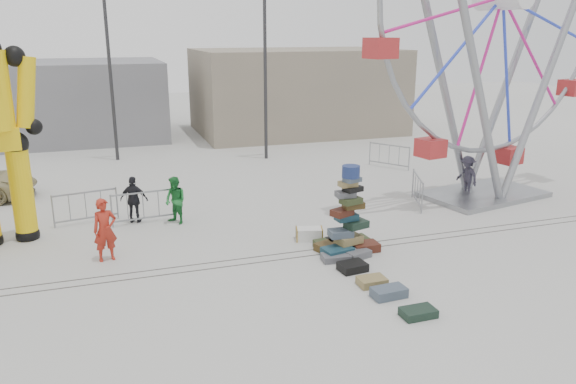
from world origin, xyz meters
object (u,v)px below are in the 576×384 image
object	(u,v)px
lamp_post_left	(112,66)
pedestrian_green	(175,200)
steamer_trunk	(309,234)
pedestrian_grey	(467,176)
barricade_wheel_back	(389,156)
pedestrian_black	(134,200)
ferris_wheel	(500,25)
pedestrian_red	(105,230)
barricade_dummy_c	(143,207)
barricade_dummy_b	(86,207)
suitcase_tower	(348,228)
barricade_wheel_front	(417,190)
lamp_post_right	(267,66)

from	to	relation	value
lamp_post_left	pedestrian_green	xyz separation A→B (m)	(1.37, -10.41, -3.70)
steamer_trunk	pedestrian_grey	world-z (taller)	pedestrian_grey
barricade_wheel_back	pedestrian_black	size ratio (longest dim) A/B	1.29
ferris_wheel	pedestrian_red	bearing A→B (deg)	176.39
lamp_post_left	pedestrian_grey	distance (m)	16.73
steamer_trunk	pedestrian_grey	distance (m)	7.81
steamer_trunk	barricade_dummy_c	distance (m)	5.59
barricade_dummy_b	pedestrian_green	world-z (taller)	pedestrian_green
lamp_post_left	barricade_dummy_c	distance (m)	10.82
pedestrian_red	pedestrian_black	xyz separation A→B (m)	(0.96, 3.01, -0.10)
ferris_wheel	barricade_wheel_back	xyz separation A→B (m)	(-1.16, 5.35, -5.74)
lamp_post_left	suitcase_tower	xyz separation A→B (m)	(5.69, -14.41, -3.77)
ferris_wheel	pedestrian_grey	distance (m)	5.56
barricade_wheel_front	ferris_wheel	bearing A→B (deg)	-65.85
lamp_post_left	steamer_trunk	size ratio (longest dim) A/B	10.05
lamp_post_right	pedestrian_grey	xyz separation A→B (m)	(5.33, -8.69, -3.71)
lamp_post_right	pedestrian_red	distance (m)	13.90
steamer_trunk	pedestrian_black	distance (m)	5.93
pedestrian_red	barricade_dummy_c	bearing A→B (deg)	54.15
steamer_trunk	barricade_wheel_front	world-z (taller)	barricade_wheel_front
lamp_post_left	barricade_dummy_b	world-z (taller)	lamp_post_left
lamp_post_left	pedestrian_red	xyz separation A→B (m)	(-0.86, -12.89, -3.60)
barricade_wheel_back	pedestrian_red	bearing A→B (deg)	-94.78
steamer_trunk	barricade_wheel_front	bearing A→B (deg)	38.41
lamp_post_left	pedestrian_black	distance (m)	10.55
lamp_post_left	barricade_wheel_back	size ratio (longest dim) A/B	4.00
pedestrian_green	lamp_post_left	bearing A→B (deg)	153.85
barricade_wheel_front	pedestrian_green	distance (m)	8.58
barricade_wheel_back	barricade_dummy_c	bearing A→B (deg)	-103.45
lamp_post_right	pedestrian_black	distance (m)	11.11
lamp_post_left	barricade_dummy_b	bearing A→B (deg)	-98.51
ferris_wheel	pedestrian_black	bearing A→B (deg)	163.55
lamp_post_right	pedestrian_black	bearing A→B (deg)	-131.22
barricade_dummy_b	barricade_wheel_back	size ratio (longest dim) A/B	1.00
pedestrian_black	suitcase_tower	bearing A→B (deg)	161.74
ferris_wheel	pedestrian_grey	xyz separation A→B (m)	(-0.55, 0.33, -5.52)
barricade_dummy_b	pedestrian_red	xyz separation A→B (m)	(0.56, -3.41, 0.33)
lamp_post_right	lamp_post_left	bearing A→B (deg)	164.05
barricade_dummy_c	pedestrian_red	distance (m)	3.09
steamer_trunk	barricade_dummy_b	xyz separation A→B (m)	(-6.39, 3.74, 0.36)
steamer_trunk	barricade_wheel_front	distance (m)	5.37
barricade_dummy_b	pedestrian_green	size ratio (longest dim) A/B	1.28
lamp_post_left	pedestrian_red	distance (m)	13.41
lamp_post_right	barricade_dummy_b	distance (m)	11.93
pedestrian_red	suitcase_tower	bearing A→B (deg)	-25.58
lamp_post_right	barricade_wheel_back	world-z (taller)	lamp_post_right
barricade_dummy_c	barricade_wheel_front	world-z (taller)	same
barricade_dummy_b	pedestrian_grey	size ratio (longest dim) A/B	1.29
barricade_dummy_c	barricade_wheel_front	bearing A→B (deg)	-12.84
suitcase_tower	barricade_wheel_back	world-z (taller)	suitcase_tower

